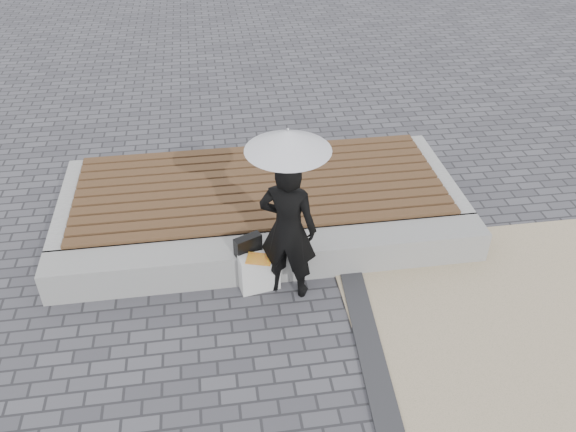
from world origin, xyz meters
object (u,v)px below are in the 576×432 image
Objects in this scene: seating_ledge at (272,257)px; woman at (288,229)px; canvas_tote at (259,272)px; handbag at (248,245)px; parasol at (288,141)px.

seating_ledge is 3.00× the size of woman.
canvas_tote is (-0.17, -0.27, 0.03)m from seating_ledge.
handbag is 0.33m from canvas_tote.
woman is at bearing -68.30° from seating_ledge.
seating_ledge is at bearing 111.70° from parasol.
handbag is (-0.41, 0.21, -0.33)m from woman.
woman is 3.69× the size of canvas_tote.
woman is 5.51× the size of handbag.
woman reaches higher than seating_ledge.
woman is (0.14, -0.34, 0.63)m from seating_ledge.
seating_ledge is at bearing -44.49° from woman.
canvas_tote is (0.10, -0.14, -0.28)m from handbag.
parasol is (0.14, -0.34, 1.66)m from seating_ledge.
seating_ledge is 1.70m from parasol.
parasol reaches higher than seating_ledge.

